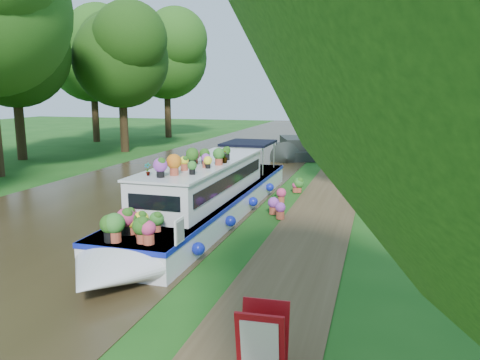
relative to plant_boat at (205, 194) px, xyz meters
name	(u,v)px	position (x,y,z in m)	size (l,w,h in m)	color
ground	(277,222)	(2.25, 0.36, -0.85)	(100.00, 100.00, 0.00)	#164812
canal_water	(108,208)	(-3.75, 0.36, -0.84)	(10.00, 100.00, 0.02)	#2D2514
towpath	(315,225)	(3.45, 0.36, -0.84)	(2.20, 100.00, 0.03)	#483821
plant_boat	(205,194)	(0.00, 0.00, 0.00)	(2.29, 13.52, 2.26)	silver
tree_near_overhang	(414,11)	(6.04, 3.43, 5.75)	(5.52, 5.28, 8.99)	black
tree_near_mid	(413,48)	(6.73, 15.44, 5.58)	(6.90, 6.60, 9.40)	black
tree_near_far	(398,52)	(6.23, 26.45, 6.20)	(7.59, 7.26, 10.30)	black
tree_far_c	(121,52)	(-11.27, 14.44, 5.67)	(7.13, 6.82, 9.59)	black
tree_far_d	(166,51)	(-12.77, 24.46, 6.55)	(8.05, 7.70, 10.85)	black
tree_far_g	(13,42)	(-15.27, 9.45, 5.93)	(7.36, 7.04, 9.95)	black
tree_far_h	(92,51)	(-16.77, 19.45, 6.28)	(7.82, 7.48, 10.49)	black
second_boat	(294,149)	(0.16, 15.15, -0.36)	(3.52, 6.63, 1.21)	black
sandwich_board	(262,347)	(3.78, -7.66, -0.33)	(0.70, 0.58, 1.09)	#A00B11
pedestrian_pink	(344,136)	(2.75, 20.39, 0.03)	(0.62, 0.41, 1.71)	#D55791
pedestrian_dark	(358,132)	(3.56, 24.42, 0.01)	(0.81, 0.63, 1.66)	black
verge_plant	(276,198)	(1.65, 2.96, -0.67)	(0.34, 0.29, 0.37)	#1D6020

